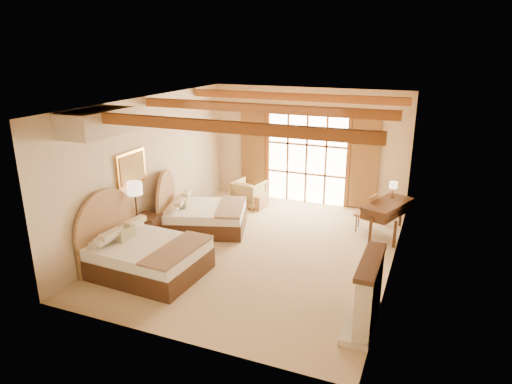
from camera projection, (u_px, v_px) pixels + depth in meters
The scene contains 19 objects.
floor at pixel (261, 249), 10.03m from camera, with size 7.00×7.00×0.00m, color tan.
wall_back at pixel (308, 146), 12.61m from camera, with size 5.50×5.50×0.00m, color beige.
wall_left at pixel (150, 167), 10.52m from camera, with size 7.00×7.00×0.00m, color beige.
wall_right at pixel (397, 195), 8.54m from camera, with size 7.00×7.00×0.00m, color beige.
ceiling at pixel (261, 102), 9.04m from camera, with size 7.00×7.00×0.00m, color #AE7334.
ceiling_beams at pixel (261, 108), 9.07m from camera, with size 5.39×4.60×0.18m, color #9A5926, non-canonical shape.
french_doors at pixel (306, 159), 12.67m from camera, with size 3.95×0.08×2.60m.
fireplace at pixel (367, 297), 7.18m from camera, with size 0.46×1.40×1.16m.
painting at pixel (131, 168), 9.80m from camera, with size 0.06×0.95×0.75m.
canopy_valance at pixel (97, 122), 8.22m from camera, with size 0.70×1.40×0.45m, color beige.
bed_near at pixel (141, 252), 8.91m from camera, with size 2.17×1.68×1.38m.
bed_far at pixel (199, 214), 11.03m from camera, with size 2.36×1.99×1.28m.
nightstand at pixel (147, 229), 10.27m from camera, with size 0.54×0.54×0.65m, color #402216.
floor_lamp at pixel (135, 193), 9.68m from camera, with size 0.32×0.32×1.52m.
armchair at pixel (249, 193), 12.65m from camera, with size 0.76×0.79×0.72m, color tan.
ottoman at pixel (256, 200), 12.56m from camera, with size 0.53×0.53×0.38m, color #AA804E.
desk at pixel (387, 217), 10.68m from camera, with size 1.11×1.60×0.80m.
desk_chair at pixel (365, 219), 10.96m from camera, with size 0.51×0.50×0.92m.
desk_lamp at pixel (393, 186), 10.86m from camera, with size 0.19×0.19×0.38m.
Camera 1 is at (3.36, -8.51, 4.30)m, focal length 32.00 mm.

